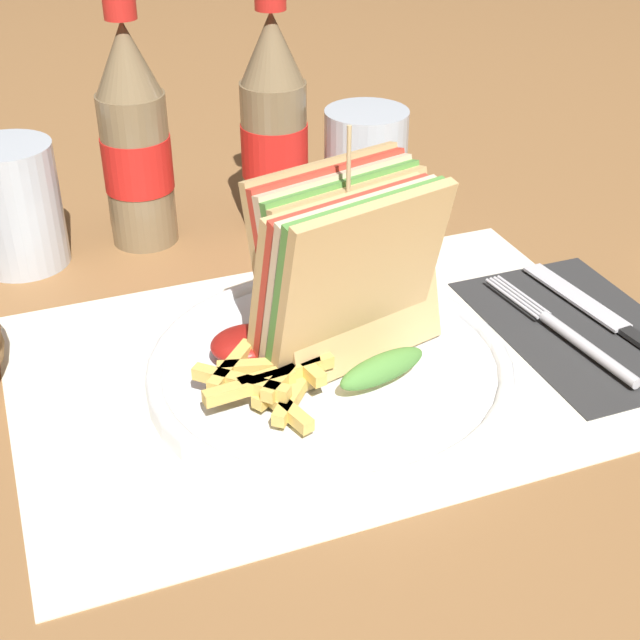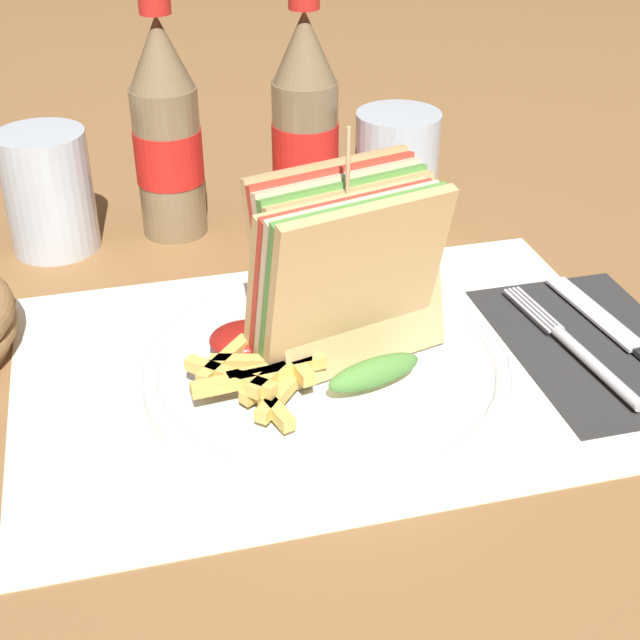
{
  "view_description": "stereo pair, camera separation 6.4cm",
  "coord_description": "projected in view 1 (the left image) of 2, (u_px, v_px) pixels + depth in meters",
  "views": [
    {
      "loc": [
        -0.18,
        -0.46,
        0.38
      ],
      "look_at": [
        0.01,
        0.04,
        0.04
      ],
      "focal_mm": 50.0,
      "sensor_mm": 36.0,
      "label": 1
    },
    {
      "loc": [
        -0.12,
        -0.48,
        0.38
      ],
      "look_at": [
        0.01,
        0.04,
        0.04
      ],
      "focal_mm": 50.0,
      "sensor_mm": 36.0,
      "label": 2
    }
  ],
  "objects": [
    {
      "name": "ketchup_blob",
      "position": [
        246.0,
        344.0,
        0.64
      ],
      "size": [
        0.05,
        0.04,
        0.02
      ],
      "color": "maroon",
      "rests_on": "plate_main"
    },
    {
      "name": "fries_pile",
      "position": [
        273.0,
        379.0,
        0.6
      ],
      "size": [
        0.09,
        0.1,
        0.02
      ],
      "color": "#E0B756",
      "rests_on": "plate_main"
    },
    {
      "name": "placemat",
      "position": [
        331.0,
        367.0,
        0.66
      ],
      "size": [
        0.46,
        0.32,
        0.0
      ],
      "color": "silver",
      "rests_on": "ground_plane"
    },
    {
      "name": "coke_bottle_near",
      "position": [
        135.0,
        142.0,
        0.79
      ],
      "size": [
        0.06,
        0.06,
        0.22
      ],
      "color": "#7A6647",
      "rests_on": "ground_plane"
    },
    {
      "name": "ground_plane",
      "position": [
        324.0,
        403.0,
        0.62
      ],
      "size": [
        4.0,
        4.0,
        0.0
      ],
      "primitive_type": "plane",
      "color": "olive"
    },
    {
      "name": "plate_main",
      "position": [
        330.0,
        369.0,
        0.64
      ],
      "size": [
        0.26,
        0.26,
        0.02
      ],
      "color": "white",
      "rests_on": "ground_plane"
    },
    {
      "name": "coke_bottle_far",
      "position": [
        274.0,
        129.0,
        0.82
      ],
      "size": [
        0.06,
        0.06,
        0.22
      ],
      "color": "#7A6647",
      "rests_on": "ground_plane"
    },
    {
      "name": "knife",
      "position": [
        609.0,
        319.0,
        0.71
      ],
      "size": [
        0.03,
        0.19,
        0.0
      ],
      "rotation": [
        0.0,
        0.0,
        0.1
      ],
      "color": "black",
      "rests_on": "napkin"
    },
    {
      "name": "napkin",
      "position": [
        582.0,
        328.0,
        0.7
      ],
      "size": [
        0.13,
        0.2,
        0.0
      ],
      "color": "#2D2D2D",
      "rests_on": "ground_plane"
    },
    {
      "name": "fork",
      "position": [
        572.0,
        337.0,
        0.68
      ],
      "size": [
        0.03,
        0.17,
        0.01
      ],
      "rotation": [
        0.0,
        0.0,
        0.1
      ],
      "color": "silver",
      "rests_on": "napkin"
    },
    {
      "name": "glass_far",
      "position": [
        17.0,
        214.0,
        0.78
      ],
      "size": [
        0.08,
        0.08,
        0.11
      ],
      "color": "silver",
      "rests_on": "ground_plane"
    },
    {
      "name": "glass_near",
      "position": [
        365.0,
        167.0,
        0.84
      ],
      "size": [
        0.08,
        0.08,
        0.11
      ],
      "color": "silver",
      "rests_on": "ground_plane"
    },
    {
      "name": "club_sandwich",
      "position": [
        348.0,
        273.0,
        0.62
      ],
      "size": [
        0.15,
        0.13,
        0.17
      ],
      "color": "tan",
      "rests_on": "plate_main"
    }
  ]
}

